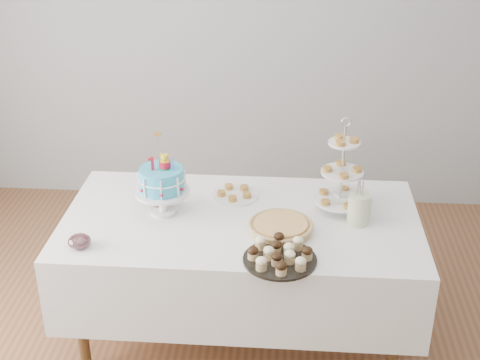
# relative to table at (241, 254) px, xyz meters

# --- Properties ---
(walls) EXTENTS (5.04, 4.04, 2.70)m
(walls) POSITION_rel_table_xyz_m (0.00, -0.30, 0.81)
(walls) COLOR #A2A5A7
(walls) RESTS_ON floor
(table) EXTENTS (1.92, 1.02, 0.77)m
(table) POSITION_rel_table_xyz_m (0.00, 0.00, 0.00)
(table) COLOR white
(table) RESTS_ON floor
(birthday_cake) EXTENTS (0.30, 0.30, 0.46)m
(birthday_cake) POSITION_rel_table_xyz_m (-0.42, 0.02, 0.35)
(birthday_cake) COLOR white
(birthday_cake) RESTS_ON table
(cupcake_tray) EXTENTS (0.36, 0.36, 0.08)m
(cupcake_tray) POSITION_rel_table_xyz_m (0.22, -0.40, 0.27)
(cupcake_tray) COLOR black
(cupcake_tray) RESTS_ON table
(pie) EXTENTS (0.34, 0.34, 0.05)m
(pie) POSITION_rel_table_xyz_m (0.22, -0.13, 0.26)
(pie) COLOR tan
(pie) RESTS_ON table
(tiered_stand) EXTENTS (0.28, 0.28, 0.54)m
(tiered_stand) POSITION_rel_table_xyz_m (0.53, 0.13, 0.45)
(tiered_stand) COLOR silver
(tiered_stand) RESTS_ON table
(plate_stack) EXTENTS (0.20, 0.20, 0.08)m
(plate_stack) POSITION_rel_table_xyz_m (0.60, 0.21, 0.27)
(plate_stack) COLOR white
(plate_stack) RESTS_ON table
(pastry_plate) EXTENTS (0.27, 0.27, 0.04)m
(pastry_plate) POSITION_rel_table_xyz_m (-0.05, 0.24, 0.24)
(pastry_plate) COLOR white
(pastry_plate) RESTS_ON table
(jam_bowl_a) EXTENTS (0.12, 0.12, 0.07)m
(jam_bowl_a) POSITION_rel_table_xyz_m (-0.78, -0.35, 0.26)
(jam_bowl_a) COLOR silver
(jam_bowl_a) RESTS_ON table
(jam_bowl_b) EXTENTS (0.11, 0.11, 0.07)m
(jam_bowl_b) POSITION_rel_table_xyz_m (-0.45, 0.10, 0.26)
(jam_bowl_b) COLOR silver
(jam_bowl_b) RESTS_ON table
(utensil_pitcher) EXTENTS (0.12, 0.11, 0.26)m
(utensil_pitcher) POSITION_rel_table_xyz_m (0.62, -0.01, 0.32)
(utensil_pitcher) COLOR white
(utensil_pitcher) RESTS_ON table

